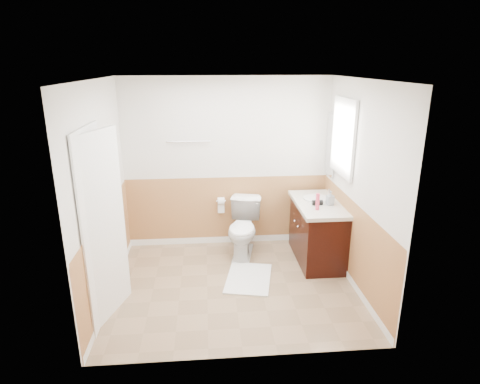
{
  "coord_description": "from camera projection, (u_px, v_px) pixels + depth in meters",
  "views": [
    {
      "loc": [
        -0.31,
        -4.46,
        2.67
      ],
      "look_at": [
        0.1,
        0.25,
        1.15
      ],
      "focal_mm": 30.23,
      "sensor_mm": 36.0,
      "label": 1
    }
  ],
  "objects": [
    {
      "name": "floor",
      "position": [
        234.0,
        285.0,
        5.07
      ],
      "size": [
        3.0,
        3.0,
        0.0
      ],
      "primitive_type": "plane",
      "color": "#8C7051",
      "rests_on": "ground"
    },
    {
      "name": "ceiling",
      "position": [
        233.0,
        79.0,
        4.31
      ],
      "size": [
        3.0,
        3.0,
        0.0
      ],
      "primitive_type": "plane",
      "rotation": [
        3.14,
        0.0,
        0.0
      ],
      "color": "white",
      "rests_on": "floor"
    },
    {
      "name": "wall_back",
      "position": [
        227.0,
        164.0,
        5.92
      ],
      "size": [
        3.0,
        0.0,
        3.0
      ],
      "primitive_type": "plane",
      "rotation": [
        1.57,
        0.0,
        0.0
      ],
      "color": "silver",
      "rests_on": "floor"
    },
    {
      "name": "wall_front",
      "position": [
        244.0,
        236.0,
        3.46
      ],
      "size": [
        3.0,
        0.0,
        3.0
      ],
      "primitive_type": "plane",
      "rotation": [
        -1.57,
        0.0,
        0.0
      ],
      "color": "silver",
      "rests_on": "floor"
    },
    {
      "name": "wall_left",
      "position": [
        101.0,
        194.0,
        4.57
      ],
      "size": [
        0.0,
        3.0,
        3.0
      ],
      "primitive_type": "plane",
      "rotation": [
        1.57,
        0.0,
        1.57
      ],
      "color": "silver",
      "rests_on": "floor"
    },
    {
      "name": "wall_right",
      "position": [
        359.0,
        187.0,
        4.81
      ],
      "size": [
        0.0,
        3.0,
        3.0
      ],
      "primitive_type": "plane",
      "rotation": [
        1.57,
        0.0,
        -1.57
      ],
      "color": "silver",
      "rests_on": "floor"
    },
    {
      "name": "wainscot_back",
      "position": [
        228.0,
        212.0,
        6.14
      ],
      "size": [
        3.0,
        0.0,
        3.0
      ],
      "primitive_type": "plane",
      "rotation": [
        1.57,
        0.0,
        0.0
      ],
      "color": "#C37D4E",
      "rests_on": "floor"
    },
    {
      "name": "wainscot_front",
      "position": [
        244.0,
        311.0,
        3.7
      ],
      "size": [
        3.0,
        0.0,
        3.0
      ],
      "primitive_type": "plane",
      "rotation": [
        -1.57,
        0.0,
        0.0
      ],
      "color": "#C37D4E",
      "rests_on": "floor"
    },
    {
      "name": "wainscot_left",
      "position": [
        109.0,
        254.0,
        4.8
      ],
      "size": [
        0.0,
        2.6,
        2.6
      ],
      "primitive_type": "plane",
      "rotation": [
        1.57,
        0.0,
        1.57
      ],
      "color": "#C37D4E",
      "rests_on": "floor"
    },
    {
      "name": "wainscot_right",
      "position": [
        352.0,
        245.0,
        5.04
      ],
      "size": [
        0.0,
        2.6,
        2.6
      ],
      "primitive_type": "plane",
      "rotation": [
        1.57,
        0.0,
        -1.57
      ],
      "color": "#C37D4E",
      "rests_on": "floor"
    },
    {
      "name": "toilet",
      "position": [
        243.0,
        229.0,
        5.79
      ],
      "size": [
        0.6,
        0.86,
        0.8
      ],
      "primitive_type": "imported",
      "rotation": [
        0.0,
        0.0,
        -0.21
      ],
      "color": "white",
      "rests_on": "floor"
    },
    {
      "name": "bath_mat",
      "position": [
        249.0,
        278.0,
        5.22
      ],
      "size": [
        0.71,
        0.9,
        0.02
      ],
      "primitive_type": "cube",
      "rotation": [
        0.0,
        0.0,
        -0.21
      ],
      "color": "white",
      "rests_on": "floor"
    },
    {
      "name": "vanity_cabinet",
      "position": [
        317.0,
        233.0,
        5.64
      ],
      "size": [
        0.55,
        1.1,
        0.8
      ],
      "primitive_type": "cube",
      "color": "black",
      "rests_on": "floor"
    },
    {
      "name": "vanity_knob_left",
      "position": [
        298.0,
        226.0,
        5.47
      ],
      "size": [
        0.03,
        0.03,
        0.03
      ],
      "primitive_type": "sphere",
      "color": "silver",
      "rests_on": "vanity_cabinet"
    },
    {
      "name": "vanity_knob_right",
      "position": [
        295.0,
        221.0,
        5.66
      ],
      "size": [
        0.03,
        0.03,
        0.03
      ],
      "primitive_type": "sphere",
      "color": "silver",
      "rests_on": "vanity_cabinet"
    },
    {
      "name": "countertop",
      "position": [
        318.0,
        204.0,
        5.5
      ],
      "size": [
        0.6,
        1.15,
        0.05
      ],
      "primitive_type": "cube",
      "color": "beige",
      "rests_on": "vanity_cabinet"
    },
    {
      "name": "sink_basin",
      "position": [
        316.0,
        198.0,
        5.64
      ],
      "size": [
        0.36,
        0.36,
        0.02
      ],
      "primitive_type": "cylinder",
      "color": "silver",
      "rests_on": "countertop"
    },
    {
      "name": "faucet",
      "position": [
        329.0,
        194.0,
        5.63
      ],
      "size": [
        0.02,
        0.02,
        0.14
      ],
      "primitive_type": "cylinder",
      "color": "silver",
      "rests_on": "countertop"
    },
    {
      "name": "lotion_bottle",
      "position": [
        318.0,
        202.0,
        5.2
      ],
      "size": [
        0.05,
        0.05,
        0.22
      ],
      "primitive_type": "cylinder",
      "color": "#EA3C5E",
      "rests_on": "countertop"
    },
    {
      "name": "soap_dispenser",
      "position": [
        330.0,
        198.0,
        5.38
      ],
      "size": [
        0.1,
        0.1,
        0.19
      ],
      "primitive_type": "imported",
      "rotation": [
        0.0,
        0.0,
        0.15
      ],
      "color": "#9199A3",
      "rests_on": "countertop"
    },
    {
      "name": "hair_dryer_body",
      "position": [
        317.0,
        202.0,
        5.39
      ],
      "size": [
        0.14,
        0.07,
        0.07
      ],
      "primitive_type": "cylinder",
      "rotation": [
        0.0,
        1.57,
        0.0
      ],
      "color": "black",
      "rests_on": "countertop"
    },
    {
      "name": "hair_dryer_handle",
      "position": [
        315.0,
        204.0,
        5.42
      ],
      "size": [
        0.03,
        0.03,
        0.07
      ],
      "primitive_type": "cylinder",
      "color": "black",
      "rests_on": "countertop"
    },
    {
      "name": "mirror_panel",
      "position": [
        331.0,
        145.0,
        5.76
      ],
      "size": [
        0.02,
        0.35,
        0.9
      ],
      "primitive_type": "cube",
      "color": "silver",
      "rests_on": "wall_right"
    },
    {
      "name": "window_frame",
      "position": [
        343.0,
        137.0,
        5.21
      ],
      "size": [
        0.04,
        0.8,
        1.0
      ],
      "primitive_type": "cube",
      "color": "white",
      "rests_on": "wall_right"
    },
    {
      "name": "window_glass",
      "position": [
        344.0,
        137.0,
        5.22
      ],
      "size": [
        0.01,
        0.7,
        0.9
      ],
      "primitive_type": "cube",
      "color": "white",
      "rests_on": "wall_right"
    },
    {
      "name": "door",
      "position": [
        103.0,
        228.0,
        4.22
      ],
      "size": [
        0.29,
        0.78,
        2.04
      ],
      "primitive_type": "cube",
      "rotation": [
        0.0,
        0.0,
        -0.31
      ],
      "color": "white",
      "rests_on": "wall_left"
    },
    {
      "name": "door_frame",
      "position": [
        95.0,
        227.0,
        4.21
      ],
      "size": [
        0.02,
        0.92,
        2.1
      ],
      "primitive_type": "cube",
      "color": "white",
      "rests_on": "wall_left"
    },
    {
      "name": "door_knob",
      "position": [
        116.0,
        222.0,
        4.56
      ],
      "size": [
        0.06,
        0.06,
        0.06
      ],
      "primitive_type": "sphere",
      "color": "silver",
      "rests_on": "door"
    },
    {
      "name": "towel_bar",
      "position": [
        188.0,
        142.0,
        5.72
      ],
      "size": [
        0.62,
        0.02,
        0.02
      ],
      "primitive_type": "cylinder",
      "rotation": [
        0.0,
        1.57,
        0.0
      ],
      "color": "silver",
      "rests_on": "wall_back"
    },
    {
      "name": "tp_holder_bar",
      "position": [
        221.0,
        201.0,
        6.01
      ],
      "size": [
        0.14,
        0.02,
        0.02
      ],
      "primitive_type": "cylinder",
      "rotation": [
        0.0,
        1.57,
        0.0
      ],
      "color": "silver",
      "rests_on": "wall_back"
    },
    {
      "name": "tp_roll",
      "position": [
        221.0,
        201.0,
        6.01
      ],
      "size": [
        0.1,
        0.11,
        0.11
      ],
      "primitive_type": "cylinder",
      "rotation": [
        0.0,
        1.57,
        0.0
      ],
      "color": "white",
      "rests_on": "tp_holder_bar"
    },
    {
      "name": "tp_sheet",
      "position": [
        221.0,
        208.0,
        6.05
      ],
      "size": [
        0.1,
        0.01,
        0.16
      ],
      "primitive_type": "cube",
      "color": "white",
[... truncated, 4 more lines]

